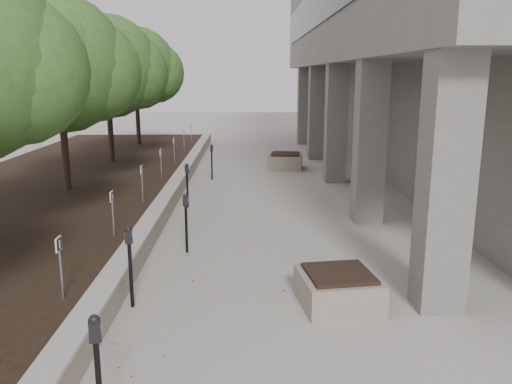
{
  "coord_description": "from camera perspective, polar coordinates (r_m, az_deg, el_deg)",
  "views": [
    {
      "loc": [
        0.39,
        -6.66,
        3.64
      ],
      "look_at": [
        0.57,
        4.3,
        1.15
      ],
      "focal_mm": 36.31,
      "sensor_mm": 36.0,
      "label": 1
    }
  ],
  "objects": [
    {
      "name": "ground",
      "position": [
        7.6,
        -3.91,
        -15.84
      ],
      "size": [
        90.0,
        90.0,
        0.0
      ],
      "primitive_type": "plane",
      "color": "#A7A29A",
      "rests_on": "ground"
    },
    {
      "name": "retaining_wall",
      "position": [
        16.17,
        -8.78,
        0.57
      ],
      "size": [
        0.39,
        26.0,
        0.5
      ],
      "primitive_type": null,
      "color": "gray",
      "rests_on": "ground"
    },
    {
      "name": "planting_bed",
      "position": [
        17.08,
        -21.07,
        0.33
      ],
      "size": [
        7.0,
        26.0,
        0.4
      ],
      "primitive_type": "cube",
      "color": "#2E2017",
      "rests_on": "ground"
    },
    {
      "name": "crabapple_tree_3",
      "position": [
        15.56,
        -20.74,
        10.09
      ],
      "size": [
        4.6,
        4.0,
        5.44
      ],
      "primitive_type": null,
      "color": "#326225",
      "rests_on": "planting_bed"
    },
    {
      "name": "crabapple_tree_4",
      "position": [
        20.34,
        -16.0,
        10.87
      ],
      "size": [
        4.6,
        4.0,
        5.44
      ],
      "primitive_type": null,
      "color": "#326225",
      "rests_on": "planting_bed"
    },
    {
      "name": "crabapple_tree_5",
      "position": [
        25.21,
        -13.06,
        11.32
      ],
      "size": [
        4.6,
        4.0,
        5.44
      ],
      "primitive_type": null,
      "color": "#326225",
      "rests_on": "planting_bed"
    },
    {
      "name": "parking_sign_2",
      "position": [
        8.15,
        -20.72,
        -7.87
      ],
      "size": [
        0.04,
        0.22,
        0.96
      ],
      "primitive_type": null,
      "color": "black",
      "rests_on": "planting_bed"
    },
    {
      "name": "parking_sign_3",
      "position": [
        10.88,
        -15.5,
        -2.37
      ],
      "size": [
        0.04,
        0.22,
        0.96
      ],
      "primitive_type": null,
      "color": "black",
      "rests_on": "planting_bed"
    },
    {
      "name": "parking_sign_4",
      "position": [
        13.72,
        -12.43,
        0.9
      ],
      "size": [
        0.04,
        0.22,
        0.96
      ],
      "primitive_type": null,
      "color": "black",
      "rests_on": "planting_bed"
    },
    {
      "name": "parking_sign_5",
      "position": [
        16.62,
        -10.41,
        3.04
      ],
      "size": [
        0.04,
        0.22,
        0.96
      ],
      "primitive_type": null,
      "color": "black",
      "rests_on": "planting_bed"
    },
    {
      "name": "parking_sign_6",
      "position": [
        19.55,
        -9.0,
        4.54
      ],
      "size": [
        0.04,
        0.22,
        0.96
      ],
      "primitive_type": null,
      "color": "black",
      "rests_on": "planting_bed"
    },
    {
      "name": "parking_sign_7",
      "position": [
        22.5,
        -7.95,
        5.65
      ],
      "size": [
        0.04,
        0.22,
        0.96
      ],
      "primitive_type": null,
      "color": "black",
      "rests_on": "planting_bed"
    },
    {
      "name": "parking_sign_8",
      "position": [
        25.46,
        -7.14,
        6.5
      ],
      "size": [
        0.04,
        0.22,
        0.96
      ],
      "primitive_type": null,
      "color": "black",
      "rests_on": "planting_bed"
    },
    {
      "name": "parking_meter_1",
      "position": [
        5.7,
        -16.96,
        -19.01
      ],
      "size": [
        0.16,
        0.13,
        1.37
      ],
      "primitive_type": null,
      "rotation": [
        0.0,
        0.0,
        0.25
      ],
      "color": "black",
      "rests_on": "ground"
    },
    {
      "name": "parking_meter_2",
      "position": [
        8.48,
        -13.67,
        -8.04
      ],
      "size": [
        0.14,
        0.11,
        1.34
      ],
      "primitive_type": null,
      "rotation": [
        0.0,
        0.0,
        0.08
      ],
      "color": "black",
      "rests_on": "ground"
    },
    {
      "name": "parking_meter_3",
      "position": [
        10.82,
        -7.69,
        -3.44
      ],
      "size": [
        0.13,
        0.09,
        1.27
      ],
      "primitive_type": null,
      "rotation": [
        0.0,
        0.0,
        0.03
      ],
      "color": "black",
      "rests_on": "ground"
    },
    {
      "name": "parking_meter_4",
      "position": [
        14.51,
        -7.57,
        0.71
      ],
      "size": [
        0.13,
        0.1,
        1.25
      ],
      "primitive_type": null,
      "rotation": [
        0.0,
        0.0,
        -0.12
      ],
      "color": "black",
      "rests_on": "ground"
    },
    {
      "name": "parking_meter_5",
      "position": [
        18.3,
        -4.89,
        3.31
      ],
      "size": [
        0.14,
        0.1,
        1.26
      ],
      "primitive_type": null,
      "rotation": [
        0.0,
        0.0,
        0.13
      ],
      "color": "black",
      "rests_on": "ground"
    },
    {
      "name": "planter_front",
      "position": [
        8.58,
        9.07,
        -10.41
      ],
      "size": [
        1.37,
        1.37,
        0.56
      ],
      "primitive_type": null,
      "rotation": [
        0.0,
        0.0,
        0.14
      ],
      "color": "gray",
      "rests_on": "ground"
    },
    {
      "name": "planter_back",
      "position": [
        20.55,
        3.25,
        3.46
      ],
      "size": [
        1.46,
        1.46,
        0.61
      ],
      "primitive_type": null,
      "rotation": [
        0.0,
        0.0,
        -0.13
      ],
      "color": "gray",
      "rests_on": "ground"
    },
    {
      "name": "berry_scatter",
      "position": [
        12.22,
        -3.19,
        -4.48
      ],
      "size": [
        3.3,
        14.1,
        0.02
      ],
      "primitive_type": null,
      "color": "maroon",
      "rests_on": "ground"
    }
  ]
}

